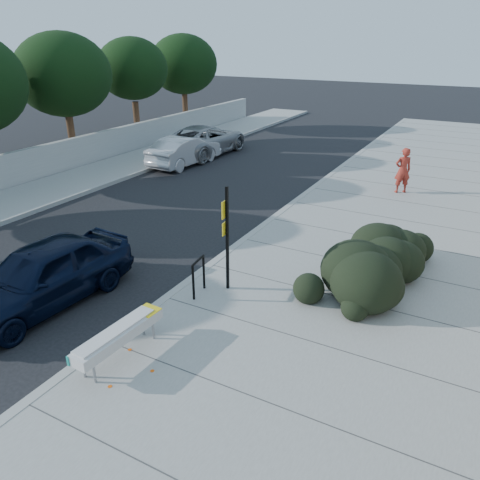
% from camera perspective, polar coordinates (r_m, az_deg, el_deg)
% --- Properties ---
extents(ground, '(120.00, 120.00, 0.00)m').
position_cam_1_polar(ground, '(11.52, -8.96, -7.56)').
color(ground, black).
rests_on(ground, ground).
extents(sidewalk_near, '(11.20, 50.00, 0.15)m').
position_cam_1_polar(sidewalk_near, '(13.99, 23.31, -3.10)').
color(sidewalk_near, gray).
rests_on(sidewalk_near, ground).
extents(sidewalk_far, '(3.00, 50.00, 0.15)m').
position_cam_1_polar(sidewalk_far, '(21.02, -21.72, 5.84)').
color(sidewalk_far, gray).
rests_on(sidewalk_far, ground).
extents(curb_near, '(0.22, 50.00, 0.17)m').
position_cam_1_polar(curb_near, '(15.29, 2.28, 1.22)').
color(curb_near, '#9E9E99').
rests_on(curb_near, ground).
extents(curb_far, '(0.22, 50.00, 0.17)m').
position_cam_1_polar(curb_far, '(19.93, -18.89, 5.36)').
color(curb_far, '#9E9E99').
rests_on(curb_far, ground).
extents(far_wall, '(0.30, 40.00, 1.50)m').
position_cam_1_polar(far_wall, '(22.16, -24.89, 8.00)').
color(far_wall, '#9E9E99').
rests_on(far_wall, ground).
extents(tree_far_d, '(4.60, 4.60, 6.16)m').
position_cam_1_polar(tree_far_d, '(25.13, -20.78, 18.31)').
color(tree_far_d, '#332114').
rests_on(tree_far_d, ground).
extents(tree_far_e, '(4.00, 4.00, 5.90)m').
position_cam_1_polar(tree_far_e, '(28.70, -13.00, 19.66)').
color(tree_far_e, '#332114').
rests_on(tree_far_e, ground).
extents(tree_far_f, '(4.40, 4.40, 6.07)m').
position_cam_1_polar(tree_far_f, '(32.64, -6.93, 20.48)').
color(tree_far_f, '#332114').
rests_on(tree_far_f, ground).
extents(bench, '(0.55, 2.09, 0.63)m').
position_cam_1_polar(bench, '(9.44, -14.53, -11.18)').
color(bench, gray).
rests_on(bench, sidewalk_near).
extents(bike_rack, '(0.13, 0.63, 0.92)m').
position_cam_1_polar(bike_rack, '(11.25, -5.08, -4.05)').
color(bike_rack, black).
rests_on(bike_rack, sidewalk_near).
extents(sign_post, '(0.10, 0.30, 2.63)m').
position_cam_1_polar(sign_post, '(11.06, -1.64, 0.90)').
color(sign_post, black).
rests_on(sign_post, sidewalk_near).
extents(hedge, '(3.12, 4.67, 1.60)m').
position_cam_1_polar(hedge, '(12.31, 15.71, -1.08)').
color(hedge, black).
rests_on(hedge, sidewalk_near).
extents(sedan_navy, '(2.09, 4.63, 1.54)m').
position_cam_1_polar(sedan_navy, '(11.93, -22.92, -3.92)').
color(sedan_navy, black).
rests_on(sedan_navy, ground).
extents(wagon_silver, '(1.72, 4.38, 1.42)m').
position_cam_1_polar(wagon_silver, '(23.60, -6.78, 10.77)').
color(wagon_silver, silver).
rests_on(wagon_silver, ground).
extents(suv_silver, '(2.71, 5.65, 1.56)m').
position_cam_1_polar(suv_silver, '(25.78, -4.34, 12.11)').
color(suv_silver, '#95979A').
rests_on(suv_silver, ground).
extents(pedestrian, '(0.78, 0.72, 1.79)m').
position_cam_1_polar(pedestrian, '(19.66, 19.23, 8.02)').
color(pedestrian, maroon).
rests_on(pedestrian, sidewalk_near).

